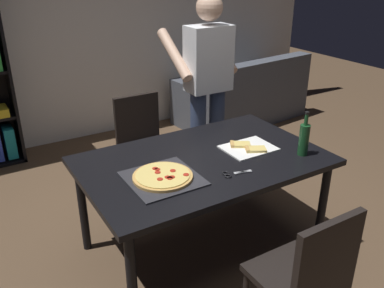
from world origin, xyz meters
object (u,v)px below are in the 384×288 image
object	(u,v)px
person_serving_pizza	(207,84)
pepperoni_pizza_on_tray	(163,177)
dining_table	(203,167)
chair_near_camera	(307,274)
chair_far_side	(143,139)
kitchen_scissors	(233,174)
couch	(244,99)
wine_bottle	(304,139)

from	to	relation	value
person_serving_pizza	pepperoni_pizza_on_tray	bearing A→B (deg)	-135.20
dining_table	chair_near_camera	size ratio (longest dim) A/B	1.84
person_serving_pizza	chair_near_camera	bearing A→B (deg)	-106.70
pepperoni_pizza_on_tray	chair_near_camera	bearing A→B (deg)	-67.41
chair_far_side	kitchen_scissors	world-z (taller)	chair_far_side
dining_table	couch	xyz separation A→B (m)	(1.91, 1.99, -0.38)
pepperoni_pizza_on_tray	wine_bottle	world-z (taller)	wine_bottle
pepperoni_pizza_on_tray	kitchen_scissors	bearing A→B (deg)	-23.28
chair_near_camera	kitchen_scissors	world-z (taller)	chair_near_camera
kitchen_scissors	dining_table	bearing A→B (deg)	96.86
wine_bottle	kitchen_scissors	bearing A→B (deg)	178.74
chair_far_side	couch	size ratio (longest dim) A/B	0.51
chair_near_camera	person_serving_pizza	size ratio (longest dim) A/B	0.51
chair_near_camera	chair_far_side	size ratio (longest dim) A/B	1.00
chair_near_camera	person_serving_pizza	distance (m)	1.94
wine_bottle	person_serving_pizza	bearing A→B (deg)	94.50
dining_table	couch	distance (m)	2.78
person_serving_pizza	couch	bearing A→B (deg)	41.23
chair_near_camera	wine_bottle	bearing A→B (deg)	48.45
chair_far_side	pepperoni_pizza_on_tray	size ratio (longest dim) A/B	2.07
pepperoni_pizza_on_tray	kitchen_scissors	distance (m)	0.44
chair_near_camera	chair_far_side	bearing A→B (deg)	90.00
dining_table	wine_bottle	bearing A→B (deg)	-25.90
chair_far_side	wine_bottle	world-z (taller)	wine_bottle
chair_far_side	person_serving_pizza	distance (m)	0.76
dining_table	pepperoni_pizza_on_tray	size ratio (longest dim) A/B	3.80
couch	wine_bottle	world-z (taller)	wine_bottle
dining_table	couch	bearing A→B (deg)	46.18
chair_near_camera	pepperoni_pizza_on_tray	size ratio (longest dim) A/B	2.07
chair_near_camera	pepperoni_pizza_on_tray	bearing A→B (deg)	112.59
couch	pepperoni_pizza_on_tray	bearing A→B (deg)	-137.30
chair_near_camera	wine_bottle	xyz separation A→B (m)	(0.63, 0.71, 0.36)
pepperoni_pizza_on_tray	wine_bottle	size ratio (longest dim) A/B	1.38
pepperoni_pizza_on_tray	wine_bottle	xyz separation A→B (m)	(1.00, -0.19, 0.10)
chair_far_side	kitchen_scissors	size ratio (longest dim) A/B	4.54
wine_bottle	dining_table	bearing A→B (deg)	154.10
chair_far_side	person_serving_pizza	world-z (taller)	person_serving_pizza
chair_near_camera	pepperoni_pizza_on_tray	distance (m)	1.00
person_serving_pizza	kitchen_scissors	bearing A→B (deg)	-115.04
chair_far_side	chair_near_camera	bearing A→B (deg)	-90.00
dining_table	kitchen_scissors	xyz separation A→B (m)	(0.03, -0.29, 0.07)
person_serving_pizza	wine_bottle	world-z (taller)	person_serving_pizza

